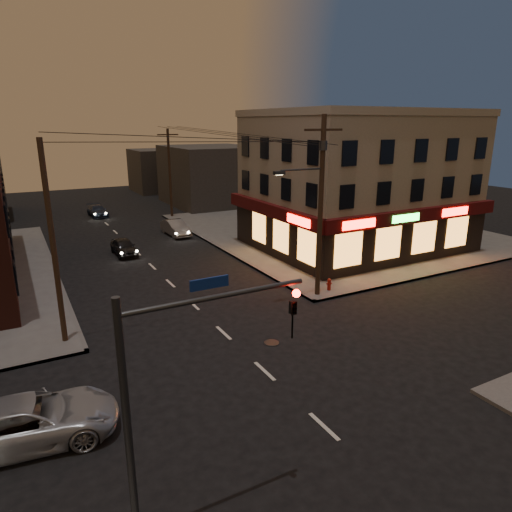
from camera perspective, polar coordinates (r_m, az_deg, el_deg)
ground at (r=19.11m, az=1.09°, el=-14.20°), size 120.00×120.00×0.00m
sidewalk_ne at (r=43.43m, az=9.41°, el=3.28°), size 24.00×28.00×0.15m
pizza_building at (r=36.99m, az=12.55°, el=9.17°), size 15.85×12.85×10.50m
bg_building_ne_a at (r=57.13m, az=-5.61°, el=10.00°), size 10.00×12.00×7.00m
bg_building_ne_b at (r=69.61m, az=-11.75°, el=10.45°), size 8.00×8.00×6.00m
utility_pole_main at (r=25.29m, az=7.91°, el=7.20°), size 4.20×0.44×10.00m
utility_pole_far at (r=48.91m, az=-10.72°, el=10.11°), size 0.26×0.26×9.00m
utility_pole_west at (r=21.44m, az=-24.03°, el=1.25°), size 0.24×0.24×9.00m
traffic_signal at (r=10.63m, az=-10.48°, el=-15.43°), size 4.49×0.32×6.47m
suv_cross at (r=16.72m, az=-26.42°, el=-18.00°), size 5.61×3.09×1.49m
sedan_near at (r=36.14m, az=-16.19°, el=1.11°), size 1.53×3.70×1.25m
sedan_mid at (r=41.46m, az=-10.03°, el=3.50°), size 1.66×4.23×1.37m
sedan_far at (r=52.10m, az=-19.20°, el=5.34°), size 1.79×4.14×1.19m
fire_hydrant at (r=27.40m, az=9.13°, el=-3.44°), size 0.33×0.33×0.72m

